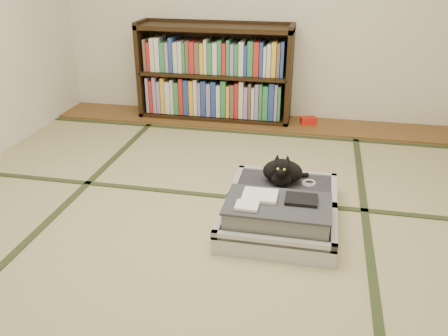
# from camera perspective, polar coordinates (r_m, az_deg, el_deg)

# --- Properties ---
(floor) EXTENTS (4.50, 4.50, 0.00)m
(floor) POSITION_cam_1_polar(r_m,az_deg,el_deg) (3.02, -2.30, -6.96)
(floor) COLOR tan
(floor) RESTS_ON ground
(wood_strip) EXTENTS (4.00, 0.50, 0.02)m
(wood_strip) POSITION_cam_1_polar(r_m,az_deg,el_deg) (4.80, 3.45, 5.54)
(wood_strip) COLOR brown
(wood_strip) RESTS_ON ground
(red_item) EXTENTS (0.17, 0.13, 0.07)m
(red_item) POSITION_cam_1_polar(r_m,az_deg,el_deg) (4.77, 10.09, 5.65)
(red_item) COLOR red
(red_item) RESTS_ON wood_strip
(tatami_borders) EXTENTS (4.00, 4.50, 0.01)m
(tatami_borders) POSITION_cam_1_polar(r_m,az_deg,el_deg) (3.44, -0.33, -2.67)
(tatami_borders) COLOR #2D381E
(tatami_borders) RESTS_ON ground
(bookcase) EXTENTS (1.53, 0.35, 0.98)m
(bookcase) POSITION_cam_1_polar(r_m,az_deg,el_deg) (4.81, -1.15, 11.10)
(bookcase) COLOR black
(bookcase) RESTS_ON wood_strip
(suitcase) EXTENTS (0.70, 0.93, 0.28)m
(suitcase) POSITION_cam_1_polar(r_m,az_deg,el_deg) (3.01, 6.74, -5.08)
(suitcase) COLOR silver
(suitcase) RESTS_ON floor
(cat) EXTENTS (0.31, 0.31, 0.25)m
(cat) POSITION_cam_1_polar(r_m,az_deg,el_deg) (3.21, 7.06, -0.46)
(cat) COLOR black
(cat) RESTS_ON suitcase
(cable_coil) EXTENTS (0.10, 0.10, 0.02)m
(cable_coil) POSITION_cam_1_polar(r_m,az_deg,el_deg) (3.28, 10.17, -1.77)
(cable_coil) COLOR white
(cable_coil) RESTS_ON suitcase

